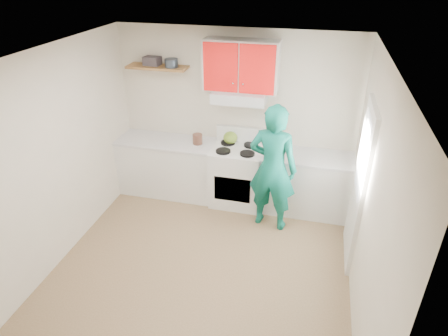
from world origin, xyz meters
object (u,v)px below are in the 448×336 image
(tin, at_px, (171,63))
(person, at_px, (273,169))
(stove, at_px, (237,176))
(kettle, at_px, (230,138))
(crock, at_px, (198,140))

(tin, height_order, person, tin)
(stove, xyz_separation_m, tin, (-1.02, 0.16, 1.64))
(tin, bearing_deg, kettle, 0.77)
(stove, relative_size, crock, 5.17)
(tin, xyz_separation_m, crock, (0.39, -0.13, -1.11))
(kettle, xyz_separation_m, person, (0.74, -0.64, -0.10))
(stove, bearing_deg, crock, 177.24)
(stove, relative_size, person, 0.50)
(tin, distance_m, person, 2.10)
(person, bearing_deg, stove, -29.16)
(crock, bearing_deg, person, -22.39)
(tin, relative_size, person, 0.10)
(kettle, bearing_deg, tin, 163.62)
(kettle, relative_size, person, 0.12)
(crock, bearing_deg, kettle, 16.36)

